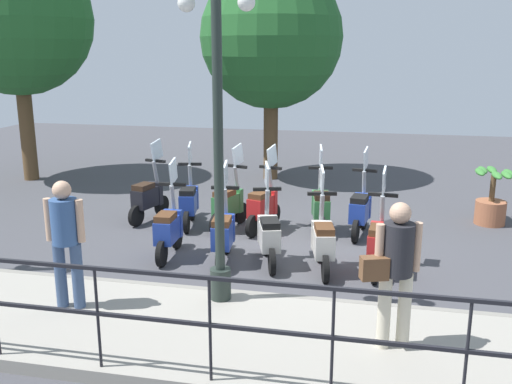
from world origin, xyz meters
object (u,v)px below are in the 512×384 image
scooter_near_3 (223,233)px  scooter_far_0 (360,209)px  potted_palm (491,201)px  scooter_near_4 (169,228)px  scooter_near_1 (323,241)px  scooter_far_3 (229,204)px  lamp_post_near (219,159)px  scooter_far_4 (189,201)px  scooter_near_2 (269,235)px  pedestrian_distant (66,235)px  scooter_far_1 (321,206)px  scooter_far_5 (148,196)px  scooter_far_2 (263,205)px  scooter_near_0 (379,242)px  pedestrian_with_bag (395,265)px  tree_distant (271,38)px  tree_large (16,20)px

scooter_near_3 → scooter_far_0: bearing=-55.8°
scooter_near_3 → scooter_far_0: size_ratio=1.00×
potted_palm → scooter_near_4: size_ratio=0.69×
scooter_near_1 → scooter_far_3: 2.56m
lamp_post_near → scooter_far_4: (3.27, 1.51, -1.47)m
scooter_near_2 → pedestrian_distant: bearing=120.7°
potted_palm → scooter_near_1: scooter_near_1 is taller
scooter_near_4 → scooter_far_0: size_ratio=1.00×
scooter_near_3 → scooter_far_0: (1.78, -2.02, 0.00)m
scooter_near_2 → scooter_far_1: same height
scooter_near_3 → scooter_far_5: same height
lamp_post_near → scooter_far_2: 3.60m
lamp_post_near → scooter_far_1: 3.86m
scooter_near_1 → scooter_near_2: same height
lamp_post_near → pedestrian_distant: size_ratio=2.58×
scooter_near_0 → scooter_near_1: 0.82m
scooter_far_0 → scooter_far_2: (-0.10, 1.73, 0.00)m
pedestrian_with_bag → scooter_far_2: pedestrian_with_bag is taller
tree_distant → scooter_far_3: size_ratio=3.41×
potted_palm → scooter_near_1: bearing=136.7°
potted_palm → scooter_far_3: size_ratio=0.69×
scooter_near_2 → scooter_far_0: (1.72, -1.32, 0.00)m
scooter_near_1 → scooter_near_3: bearing=76.1°
pedestrian_distant → tree_distant: size_ratio=0.30×
scooter_far_3 → pedestrian_distant: bearing=-177.2°
lamp_post_near → scooter_far_1: (3.44, -0.92, -1.47)m
scooter_near_2 → scooter_near_3: 0.71m
lamp_post_near → scooter_near_1: bearing=-36.4°
pedestrian_distant → potted_palm: bearing=128.3°
scooter_near_0 → scooter_near_2: same height
pedestrian_distant → scooter_near_1: size_ratio=1.03×
tree_distant → scooter_far_5: bearing=158.8°
tree_large → scooter_far_1: size_ratio=3.72×
pedestrian_with_bag → scooter_far_3: (4.05, 2.84, -0.60)m
potted_palm → scooter_near_3: scooter_near_3 is taller
tree_large → scooter_near_3: bearing=-126.0°
scooter_far_3 → scooter_near_0: bearing=-103.6°
scooter_near_1 → scooter_far_3: size_ratio=1.00×
scooter_near_4 → scooter_far_3: 1.71m
scooter_near_0 → scooter_far_1: size_ratio=1.00×
scooter_far_5 → tree_distant: bearing=-7.9°
tree_distant → scooter_near_2: bearing=-169.6°
pedestrian_with_bag → potted_palm: size_ratio=1.50×
lamp_post_near → scooter_near_4: size_ratio=2.66×
scooter_far_3 → scooter_far_4: (0.00, 0.77, 0.00)m
tree_large → tree_distant: (1.38, -5.94, -0.40)m
scooter_far_2 → tree_distant: bearing=25.6°
pedestrian_distant → lamp_post_near: bearing=105.5°
scooter_far_3 → scooter_far_1: bearing=-66.8°
tree_distant → scooter_far_2: 5.30m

